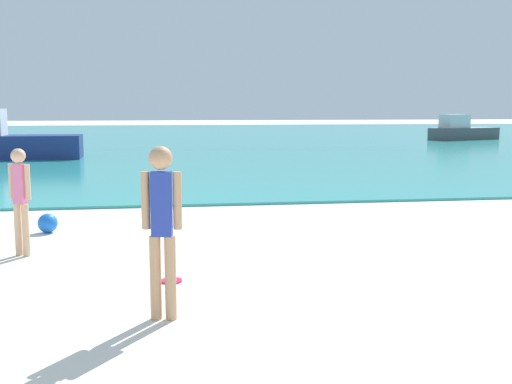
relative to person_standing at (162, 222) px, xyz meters
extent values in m
cube|color=teal|center=(1.62, 36.91, -0.93)|extent=(160.00, 60.00, 0.06)
cylinder|color=tan|center=(-0.07, 0.01, -0.55)|extent=(0.11, 0.11, 0.83)
cylinder|color=tan|center=(0.07, -0.01, -0.55)|extent=(0.11, 0.11, 0.83)
cube|color=#233899|center=(0.00, 0.00, 0.18)|extent=(0.21, 0.15, 0.62)
sphere|color=tan|center=(0.00, 0.00, 0.62)|extent=(0.22, 0.22, 0.22)
cylinder|color=tan|center=(-0.15, 0.03, 0.21)|extent=(0.08, 0.08, 0.55)
cylinder|color=tan|center=(0.15, -0.03, 0.21)|extent=(0.08, 0.08, 0.55)
cylinder|color=#E51E4C|center=(0.09, 1.31, -0.95)|extent=(0.25, 0.25, 0.03)
cylinder|color=#DDAD84|center=(-1.88, 2.90, -0.59)|extent=(0.10, 0.10, 0.73)
cylinder|color=#DDAD84|center=(-1.99, 2.97, -0.59)|extent=(0.10, 0.10, 0.73)
cube|color=pink|center=(-1.93, 2.94, 0.05)|extent=(0.20, 0.17, 0.55)
sphere|color=#DDAD84|center=(-1.93, 2.94, 0.44)|extent=(0.20, 0.20, 0.20)
cylinder|color=#DDAD84|center=(-1.81, 2.87, 0.08)|extent=(0.07, 0.07, 0.49)
cylinder|color=#DDAD84|center=(-2.05, 3.00, 0.08)|extent=(0.07, 0.07, 0.49)
cube|color=navy|center=(-6.06, 19.51, -0.44)|extent=(5.80, 2.05, 0.92)
cube|color=#4C4C51|center=(18.77, 30.77, -0.53)|extent=(4.86, 2.89, 0.74)
cube|color=silver|center=(17.98, 30.50, 0.26)|extent=(1.91, 1.52, 0.83)
sphere|color=blue|center=(-1.88, 4.56, -0.80)|extent=(0.32, 0.32, 0.32)
camera|label=1|loc=(0.02, -5.91, 1.09)|focal=43.52mm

